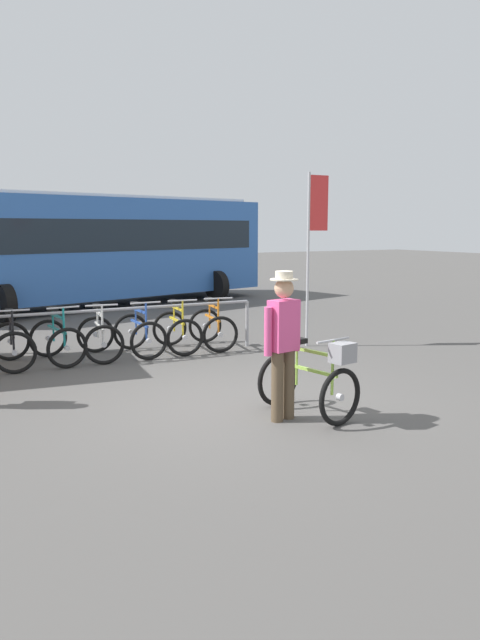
{
  "coord_description": "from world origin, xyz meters",
  "views": [
    {
      "loc": [
        -3.52,
        -6.49,
        2.21
      ],
      "look_at": [
        0.25,
        0.42,
        1.0
      ],
      "focal_mm": 33.94,
      "sensor_mm": 36.0,
      "label": 1
    }
  ],
  "objects_px": {
    "featured_bicycle": "(313,380)",
    "racked_bike_black": "(12,344)",
    "racked_bike_teal": "(57,341)",
    "bus_distant": "(100,244)",
    "racked_bike_blue": "(139,334)",
    "person_with_featured_bike": "(283,339)",
    "racked_bike_white": "(100,337)",
    "racked_bike_yellow": "(177,331)",
    "banner_flag": "(314,226)",
    "racked_bike_orange": "(212,328)"
  },
  "relations": [
    {
      "from": "featured_bicycle",
      "to": "person_with_featured_bike",
      "type": "relative_size",
      "value": 0.72
    },
    {
      "from": "featured_bicycle",
      "to": "person_with_featured_bike",
      "type": "xyz_separation_m",
      "value": [
        -0.37,
        0.07,
        0.5
      ]
    },
    {
      "from": "racked_bike_teal",
      "to": "featured_bicycle",
      "type": "xyz_separation_m",
      "value": [
        2.01,
        -4.38,
        0.08
      ]
    },
    {
      "from": "racked_bike_teal",
      "to": "racked_bike_orange",
      "type": "distance_m",
      "value": 2.8
    },
    {
      "from": "racked_bike_teal",
      "to": "racked_bike_yellow",
      "type": "xyz_separation_m",
      "value": [
        2.1,
        -0.06,
        0.0
      ]
    },
    {
      "from": "racked_bike_black",
      "to": "racked_bike_yellow",
      "type": "height_order",
      "value": "same"
    },
    {
      "from": "racked_bike_white",
      "to": "bus_distant",
      "type": "distance_m",
      "value": 7.39
    },
    {
      "from": "racked_bike_yellow",
      "to": "banner_flag",
      "type": "height_order",
      "value": "banner_flag"
    },
    {
      "from": "person_with_featured_bike",
      "to": "banner_flag",
      "type": "bearing_deg",
      "value": 50.31
    },
    {
      "from": "racked_bike_orange",
      "to": "racked_bike_white",
      "type": "bearing_deg",
      "value": 178.42
    },
    {
      "from": "racked_bike_yellow",
      "to": "banner_flag",
      "type": "bearing_deg",
      "value": -16.71
    },
    {
      "from": "racked_bike_teal",
      "to": "person_with_featured_bike",
      "type": "xyz_separation_m",
      "value": [
        1.64,
        -4.3,
        0.58
      ]
    },
    {
      "from": "racked_bike_black",
      "to": "racked_bike_orange",
      "type": "xyz_separation_m",
      "value": [
        3.5,
        -0.1,
        0.0
      ]
    },
    {
      "from": "racked_bike_teal",
      "to": "featured_bicycle",
      "type": "distance_m",
      "value": 4.81
    },
    {
      "from": "racked_bike_orange",
      "to": "banner_flag",
      "type": "relative_size",
      "value": 0.37
    },
    {
      "from": "featured_bicycle",
      "to": "racked_bike_blue",
      "type": "bearing_deg",
      "value": 97.97
    },
    {
      "from": "person_with_featured_bike",
      "to": "bus_distant",
      "type": "height_order",
      "value": "bus_distant"
    },
    {
      "from": "banner_flag",
      "to": "featured_bicycle",
      "type": "bearing_deg",
      "value": -125.37
    },
    {
      "from": "racked_bike_white",
      "to": "racked_bike_blue",
      "type": "xyz_separation_m",
      "value": [
        0.7,
        -0.02,
        0.0
      ]
    },
    {
      "from": "person_with_featured_bike",
      "to": "bus_distant",
      "type": "relative_size",
      "value": 0.17
    },
    {
      "from": "person_with_featured_bike",
      "to": "racked_bike_white",
      "type": "bearing_deg",
      "value": 102.34
    },
    {
      "from": "featured_bicycle",
      "to": "racked_bike_black",
      "type": "bearing_deg",
      "value": 121.62
    },
    {
      "from": "racked_bike_teal",
      "to": "bus_distant",
      "type": "relative_size",
      "value": 0.11
    },
    {
      "from": "banner_flag",
      "to": "person_with_featured_bike",
      "type": "bearing_deg",
      "value": -129.69
    },
    {
      "from": "featured_bicycle",
      "to": "banner_flag",
      "type": "bearing_deg",
      "value": 54.63
    },
    {
      "from": "racked_bike_white",
      "to": "racked_bike_teal",
      "type": "bearing_deg",
      "value": 178.42
    },
    {
      "from": "racked_bike_blue",
      "to": "bus_distant",
      "type": "xyz_separation_m",
      "value": [
        1.31,
        6.99,
        1.37
      ]
    },
    {
      "from": "racked_bike_white",
      "to": "featured_bicycle",
      "type": "bearing_deg",
      "value": -73.3
    },
    {
      "from": "racked_bike_blue",
      "to": "person_with_featured_bike",
      "type": "bearing_deg",
      "value": -86.81
    },
    {
      "from": "racked_bike_yellow",
      "to": "featured_bicycle",
      "type": "xyz_separation_m",
      "value": [
        -0.09,
        -4.32,
        0.08
      ]
    },
    {
      "from": "racked_bike_black",
      "to": "racked_bike_blue",
      "type": "distance_m",
      "value": 2.1
    },
    {
      "from": "racked_bike_black",
      "to": "racked_bike_yellow",
      "type": "distance_m",
      "value": 2.8
    },
    {
      "from": "racked_bike_white",
      "to": "bus_distant",
      "type": "relative_size",
      "value": 0.12
    },
    {
      "from": "racked_bike_teal",
      "to": "racked_bike_white",
      "type": "relative_size",
      "value": 0.98
    },
    {
      "from": "racked_bike_orange",
      "to": "banner_flag",
      "type": "height_order",
      "value": "banner_flag"
    },
    {
      "from": "racked_bike_teal",
      "to": "bus_distant",
      "type": "distance_m",
      "value": 7.59
    },
    {
      "from": "racked_bike_orange",
      "to": "banner_flag",
      "type": "bearing_deg",
      "value": -22.25
    },
    {
      "from": "racked_bike_teal",
      "to": "person_with_featured_bike",
      "type": "height_order",
      "value": "person_with_featured_bike"
    },
    {
      "from": "racked_bike_teal",
      "to": "racked_bike_white",
      "type": "distance_m",
      "value": 0.7
    },
    {
      "from": "racked_bike_teal",
      "to": "racked_bike_white",
      "type": "xyz_separation_m",
      "value": [
        0.7,
        -0.02,
        -0.0
      ]
    },
    {
      "from": "racked_bike_yellow",
      "to": "racked_bike_orange",
      "type": "bearing_deg",
      "value": -1.58
    },
    {
      "from": "racked_bike_white",
      "to": "person_with_featured_bike",
      "type": "relative_size",
      "value": 0.69
    },
    {
      "from": "racked_bike_teal",
      "to": "racked_bike_orange",
      "type": "xyz_separation_m",
      "value": [
        2.8,
        -0.08,
        0.0
      ]
    },
    {
      "from": "racked_bike_teal",
      "to": "racked_bike_blue",
      "type": "height_order",
      "value": "same"
    },
    {
      "from": "racked_bike_teal",
      "to": "featured_bicycle",
      "type": "height_order",
      "value": "same"
    },
    {
      "from": "racked_bike_black",
      "to": "racked_bike_blue",
      "type": "bearing_deg",
      "value": -1.58
    },
    {
      "from": "featured_bicycle",
      "to": "racked_bike_white",
      "type": "bearing_deg",
      "value": 106.7
    },
    {
      "from": "racked_bike_blue",
      "to": "featured_bicycle",
      "type": "xyz_separation_m",
      "value": [
        0.61,
        -4.34,
        0.08
      ]
    },
    {
      "from": "featured_bicycle",
      "to": "bus_distant",
      "type": "height_order",
      "value": "bus_distant"
    },
    {
      "from": "racked_bike_white",
      "to": "person_with_featured_bike",
      "type": "xyz_separation_m",
      "value": [
        0.94,
        -4.28,
        0.58
      ]
    }
  ]
}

